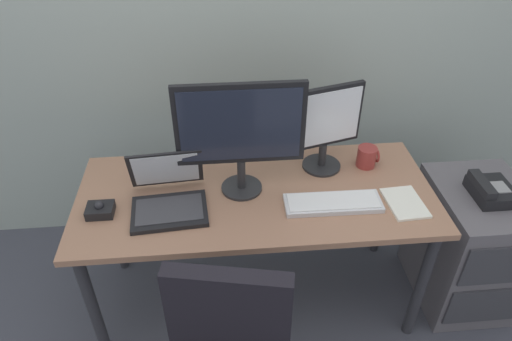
{
  "coord_description": "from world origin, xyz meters",
  "views": [
    {
      "loc": [
        -0.14,
        -1.56,
        1.98
      ],
      "look_at": [
        0.0,
        0.0,
        0.82
      ],
      "focal_mm": 32.29,
      "sensor_mm": 36.0,
      "label": 1
    }
  ],
  "objects": [
    {
      "name": "ground_plane",
      "position": [
        0.0,
        0.0,
        0.0
      ],
      "size": [
        8.0,
        8.0,
        0.0
      ],
      "primitive_type": "plane",
      "color": "#434550"
    },
    {
      "name": "desk",
      "position": [
        0.0,
        0.0,
        0.63
      ],
      "size": [
        1.56,
        0.67,
        0.7
      ],
      "color": "#9E7056",
      "rests_on": "ground"
    },
    {
      "name": "file_cabinet",
      "position": [
        1.05,
        -0.05,
        0.33
      ],
      "size": [
        0.42,
        0.53,
        0.66
      ],
      "color": "#5D595F",
      "rests_on": "ground"
    },
    {
      "name": "desk_phone",
      "position": [
        1.05,
        -0.07,
        0.69
      ],
      "size": [
        0.17,
        0.2,
        0.09
      ],
      "color": "black",
      "rests_on": "file_cabinet"
    },
    {
      "name": "monitor_main",
      "position": [
        -0.06,
        0.03,
        1.01
      ],
      "size": [
        0.53,
        0.18,
        0.51
      ],
      "color": "#262628",
      "rests_on": "desk"
    },
    {
      "name": "monitor_side",
      "position": [
        0.33,
        0.17,
        0.93
      ],
      "size": [
        0.34,
        0.18,
        0.41
      ],
      "color": "#262628",
      "rests_on": "desk"
    },
    {
      "name": "keyboard",
      "position": [
        0.32,
        -0.12,
        0.72
      ],
      "size": [
        0.41,
        0.14,
        0.03
      ],
      "color": "silver",
      "rests_on": "desk"
    },
    {
      "name": "laptop",
      "position": [
        -0.37,
        -0.05,
        0.76
      ],
      "size": [
        0.33,
        0.32,
        0.23
      ],
      "color": "black",
      "rests_on": "desk"
    },
    {
      "name": "trackball_mouse",
      "position": [
        -0.65,
        -0.08,
        0.73
      ],
      "size": [
        0.11,
        0.09,
        0.07
      ],
      "color": "black",
      "rests_on": "desk"
    },
    {
      "name": "coffee_mug",
      "position": [
        0.54,
        0.16,
        0.75
      ],
      "size": [
        0.1,
        0.09,
        0.1
      ],
      "color": "#98332F",
      "rests_on": "desk"
    },
    {
      "name": "paper_notepad",
      "position": [
        0.62,
        -0.14,
        0.71
      ],
      "size": [
        0.16,
        0.22,
        0.01
      ],
      "primitive_type": "cube",
      "rotation": [
        0.0,
        0.0,
        0.07
      ],
      "color": "white",
      "rests_on": "desk"
    },
    {
      "name": "cell_phone",
      "position": [
        -0.44,
        0.23,
        0.71
      ],
      "size": [
        0.08,
        0.15,
        0.01
      ],
      "primitive_type": "cube",
      "rotation": [
        0.0,
        0.0,
        0.06
      ],
      "color": "black",
      "rests_on": "desk"
    }
  ]
}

